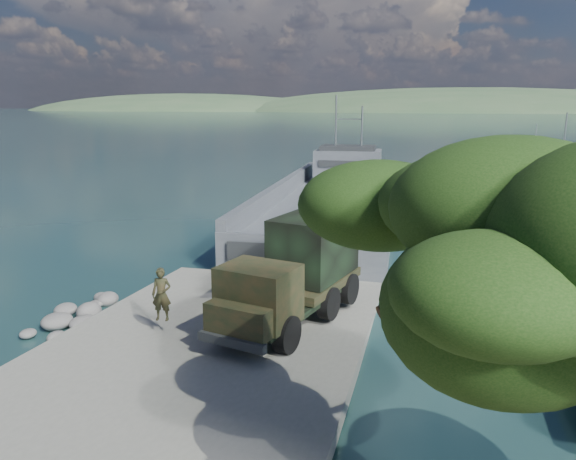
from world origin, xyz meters
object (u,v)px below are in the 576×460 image
(soldier, at_px, (162,305))
(sailboat_far, at_px, (531,187))
(landing_craft, at_px, (334,211))
(military_truck, at_px, (297,271))
(pier, at_px, (536,215))
(sailboat_near, at_px, (558,210))

(soldier, xyz_separation_m, sailboat_far, (17.82, 40.12, -1.07))
(landing_craft, distance_m, military_truck, 19.55)
(pier, height_order, landing_craft, landing_craft)
(pier, distance_m, sailboat_far, 21.25)
(pier, height_order, sailboat_near, sailboat_near)
(soldier, bearing_deg, landing_craft, 75.47)
(pier, relative_size, military_truck, 5.51)
(sailboat_near, distance_m, sailboat_far, 12.10)
(landing_craft, bearing_deg, soldier, -98.52)
(military_truck, bearing_deg, soldier, -137.14)
(sailboat_near, xyz_separation_m, sailboat_far, (0.01, 12.10, -0.07))
(landing_craft, relative_size, sailboat_far, 5.06)
(military_truck, xyz_separation_m, sailboat_near, (13.64, 25.74, -1.86))
(soldier, bearing_deg, sailboat_near, 48.76)
(pier, relative_size, sailboat_far, 6.88)
(pier, bearing_deg, sailboat_far, 81.77)
(military_truck, height_order, soldier, military_truck)
(military_truck, height_order, sailboat_near, sailboat_near)
(soldier, distance_m, sailboat_far, 43.91)
(landing_craft, bearing_deg, pier, -14.25)
(soldier, bearing_deg, sailboat_far, 57.25)
(pier, distance_m, sailboat_near, 9.47)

